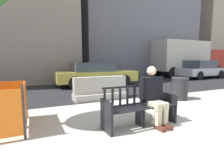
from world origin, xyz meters
TOP-DOWN VIEW (x-y plane):
  - ground_plane at (0.00, 0.00)m, footprint 200.00×200.00m
  - street_asphalt at (0.00, 8.70)m, footprint 120.00×12.00m
  - street_bench at (-0.32, 0.28)m, footprint 1.71×0.58m
  - seated_person at (0.00, 0.24)m, footprint 0.58×0.73m
  - jersey_barrier_centre at (-0.16, 3.14)m, footprint 2.01×0.72m
  - car_taxi_near at (0.81, 6.46)m, footprint 4.50×1.92m
  - car_sedan_mid at (9.81, 6.94)m, footprint 4.22×2.15m
  - delivery_truck at (10.17, 8.69)m, footprint 6.84×2.43m
  - trash_bin at (2.47, 1.85)m, footprint 0.61×0.61m

SIDE VIEW (x-z plane):
  - ground_plane at x=0.00m, z-range 0.00..0.00m
  - street_asphalt at x=0.00m, z-range 0.00..0.01m
  - jersey_barrier_centre at x=-0.16m, z-range -0.08..0.76m
  - street_bench at x=-0.32m, z-range -0.04..0.84m
  - trash_bin at x=2.47m, z-range 0.00..0.83m
  - car_taxi_near at x=0.81m, z-range 0.01..1.32m
  - seated_person at x=0.00m, z-range 0.03..1.35m
  - car_sedan_mid at x=9.81m, z-range 0.00..1.41m
  - delivery_truck at x=10.17m, z-range 0.16..3.21m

